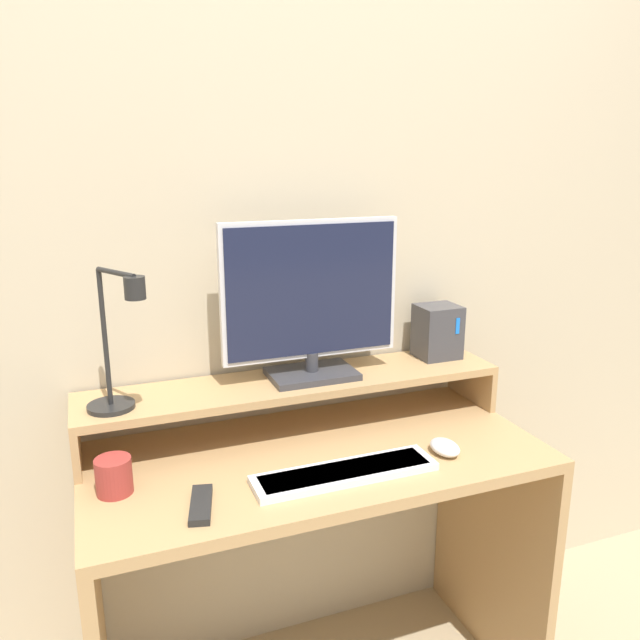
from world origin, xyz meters
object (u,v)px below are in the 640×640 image
object	(u,v)px
monitor	(311,300)
remote_control	(201,505)
desk_lamp	(118,353)
mouse	(445,447)
mug	(114,476)
router_dock	(437,331)
keyboard	(345,472)

from	to	relation	value
monitor	remote_control	xyz separation A→B (m)	(-0.38, -0.32, -0.35)
monitor	desk_lamp	xyz separation A→B (m)	(-0.51, -0.08, -0.07)
mouse	mug	bearing A→B (deg)	172.72
desk_lamp	remote_control	bearing A→B (deg)	-61.25
mouse	mug	world-z (taller)	mug
router_dock	remote_control	bearing A→B (deg)	-156.06
monitor	mouse	world-z (taller)	monitor
monitor	mug	size ratio (longest dim) A/B	5.89
mouse	remote_control	bearing A→B (deg)	-177.24
router_dock	keyboard	bearing A→B (deg)	-142.91
monitor	keyboard	size ratio (longest dim) A/B	1.11
keyboard	remote_control	world-z (taller)	keyboard
remote_control	keyboard	bearing A→B (deg)	2.29
desk_lamp	mouse	world-z (taller)	desk_lamp
monitor	router_dock	bearing A→B (deg)	4.03
keyboard	mouse	distance (m)	0.29
desk_lamp	router_dock	size ratio (longest dim) A/B	2.18
monitor	mug	bearing A→B (deg)	-160.80
monitor	keyboard	bearing A→B (deg)	-95.54
mug	mouse	bearing A→B (deg)	-7.28
desk_lamp	remote_control	size ratio (longest dim) A/B	2.31
desk_lamp	remote_control	world-z (taller)	desk_lamp
keyboard	mug	bearing A→B (deg)	167.02
router_dock	keyboard	size ratio (longest dim) A/B	0.36
keyboard	remote_control	bearing A→B (deg)	-177.71
router_dock	monitor	bearing A→B (deg)	-175.97
mouse	mug	size ratio (longest dim) A/B	1.14
desk_lamp	mouse	xyz separation A→B (m)	(0.76, -0.21, -0.28)
mouse	desk_lamp	bearing A→B (deg)	164.35
monitor	desk_lamp	world-z (taller)	monitor
monitor	mug	distance (m)	0.66
mug	monitor	bearing A→B (deg)	19.20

